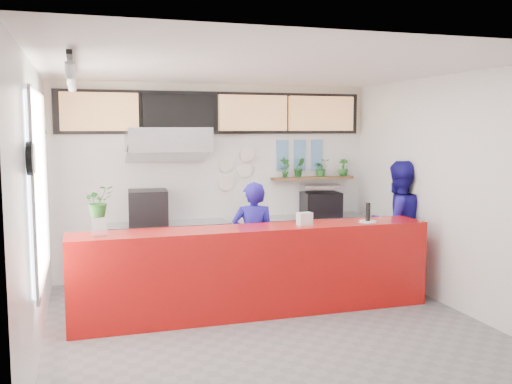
{
  "coord_description": "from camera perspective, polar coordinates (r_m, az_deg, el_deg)",
  "views": [
    {
      "loc": [
        -2.04,
        -6.23,
        2.31
      ],
      "look_at": [
        0.1,
        0.7,
        1.5
      ],
      "focal_mm": 40.0,
      "sensor_mm": 36.0,
      "label": 1
    }
  ],
  "objects": [
    {
      "name": "herb_a",
      "position": [
        9.21,
        2.92,
        2.48
      ],
      "size": [
        0.2,
        0.15,
        0.33
      ],
      "primitive_type": "imported",
      "rotation": [
        0.0,
        0.0,
        0.22
      ],
      "color": "#215E20",
      "rests_on": "herb_shelf"
    },
    {
      "name": "menu_board_far_right",
      "position": [
        9.4,
        6.54,
        7.8
      ],
      "size": [
        1.1,
        0.1,
        0.55
      ],
      "primitive_type": "cube",
      "color": "tan",
      "rests_on": "wall_back"
    },
    {
      "name": "herb_b",
      "position": [
        9.3,
        4.36,
        2.46
      ],
      "size": [
        0.18,
        0.14,
        0.32
      ],
      "primitive_type": "imported",
      "rotation": [
        0.0,
        0.0,
        -0.0
      ],
      "color": "#215E20",
      "rests_on": "herb_shelf"
    },
    {
      "name": "basil_vase",
      "position": [
        6.63,
        -15.47,
        -0.89
      ],
      "size": [
        0.4,
        0.38,
        0.36
      ],
      "primitive_type": "imported",
      "rotation": [
        0.0,
        0.0,
        0.41
      ],
      "color": "#215E20",
      "rests_on": "glass_vase"
    },
    {
      "name": "floor",
      "position": [
        6.95,
        0.94,
        -13.04
      ],
      "size": [
        5.0,
        5.0,
        0.0
      ],
      "primitive_type": "plane",
      "color": "slate",
      "rests_on": "ground"
    },
    {
      "name": "extraction_hood",
      "position": [
        8.47,
        -8.79,
        5.22
      ],
      "size": [
        1.2,
        0.7,
        0.35
      ],
      "primitive_type": "cube",
      "color": "#B2B5BA",
      "rests_on": "ceiling"
    },
    {
      "name": "herb_c",
      "position": [
        9.45,
        6.54,
        2.42
      ],
      "size": [
        0.28,
        0.24,
        0.29
      ],
      "primitive_type": "imported",
      "rotation": [
        0.0,
        0.0,
        -0.07
      ],
      "color": "#215E20",
      "rests_on": "herb_shelf"
    },
    {
      "name": "photo_frame_b",
      "position": [
        9.37,
        4.4,
        4.46
      ],
      "size": [
        0.2,
        0.02,
        0.25
      ],
      "primitive_type": "cube",
      "color": "#598CBF",
      "rests_on": "wall_back"
    },
    {
      "name": "ceiling",
      "position": [
        6.59,
        0.99,
        12.38
      ],
      "size": [
        5.0,
        5.0,
        0.0
      ],
      "primitive_type": "plane",
      "rotation": [
        3.14,
        0.0,
        0.0
      ],
      "color": "silver"
    },
    {
      "name": "wall_left",
      "position": [
        6.3,
        -21.21,
        -1.45
      ],
      "size": [
        0.0,
        5.0,
        5.0
      ],
      "primitive_type": "plane",
      "rotation": [
        1.57,
        0.0,
        1.57
      ],
      "color": "white",
      "rests_on": "ground"
    },
    {
      "name": "menu_board_far_left",
      "position": [
        8.61,
        -15.38,
        7.75
      ],
      "size": [
        1.1,
        0.1,
        0.55
      ],
      "primitive_type": "cube",
      "color": "tan",
      "rests_on": "wall_back"
    },
    {
      "name": "napkin_holder",
      "position": [
        7.2,
        4.88,
        -2.69
      ],
      "size": [
        0.2,
        0.14,
        0.16
      ],
      "primitive_type": "cube",
      "rotation": [
        0.0,
        0.0,
        0.16
      ],
      "color": "silver",
      "rests_on": "service_counter"
    },
    {
      "name": "herb_shelf",
      "position": [
        9.4,
        5.68,
        1.4
      ],
      "size": [
        1.4,
        0.18,
        0.04
      ],
      "primitive_type": "cube",
      "color": "brown",
      "rests_on": "wall_back"
    },
    {
      "name": "wall_clock_face",
      "position": [
        5.35,
        -21.36,
        3.15
      ],
      "size": [
        0.02,
        0.26,
        0.26
      ],
      "primitive_type": "cylinder",
      "rotation": [
        0.0,
        1.57,
        0.0
      ],
      "color": "white",
      "rests_on": "wall_left"
    },
    {
      "name": "espresso_tray",
      "position": [
        9.25,
        6.53,
        0.55
      ],
      "size": [
        0.67,
        0.52,
        0.06
      ],
      "primitive_type": "cube",
      "rotation": [
        0.0,
        0.0,
        -0.17
      ],
      "color": "#A4A5AB",
      "rests_on": "espresso_machine"
    },
    {
      "name": "wall_back",
      "position": [
        9.0,
        -4.0,
        1.2
      ],
      "size": [
        5.0,
        0.0,
        5.0
      ],
      "primitive_type": "plane",
      "rotation": [
        1.57,
        0.0,
        0.0
      ],
      "color": "white",
      "rests_on": "ground"
    },
    {
      "name": "pepper_mill",
      "position": [
        7.52,
        11.13,
        -1.97
      ],
      "size": [
        0.08,
        0.08,
        0.24
      ],
      "primitive_type": "cylinder",
      "rotation": [
        0.0,
        0.0,
        -0.37
      ],
      "color": "black",
      "rests_on": "white_plate"
    },
    {
      "name": "right_bench",
      "position": [
        9.33,
        5.52,
        -5.16
      ],
      "size": [
        1.8,
        0.6,
        0.9
      ],
      "primitive_type": "cube",
      "color": "#B2B5BA",
      "rests_on": "ground"
    },
    {
      "name": "dec_plate_d",
      "position": [
        9.07,
        -0.89,
        3.78
      ],
      "size": [
        0.24,
        0.03,
        0.24
      ],
      "primitive_type": "cylinder",
      "rotation": [
        1.57,
        0.0,
        0.0
      ],
      "color": "silver",
      "rests_on": "wall_back"
    },
    {
      "name": "wall_clock_rim",
      "position": [
        5.35,
        -21.68,
        3.14
      ],
      "size": [
        0.05,
        0.3,
        0.3
      ],
      "primitive_type": "cylinder",
      "rotation": [
        0.0,
        1.57,
        0.0
      ],
      "color": "black",
      "rests_on": "wall_left"
    },
    {
      "name": "track_rail",
      "position": [
        6.26,
        -18.02,
        11.84
      ],
      "size": [
        0.05,
        2.4,
        0.04
      ],
      "primitive_type": "cube",
      "color": "black",
      "rests_on": "ceiling"
    },
    {
      "name": "photo_frame_f",
      "position": [
        9.49,
        6.07,
        2.96
      ],
      "size": [
        0.2,
        0.02,
        0.25
      ],
      "primitive_type": "cube",
      "color": "#598CBF",
      "rests_on": "wall_back"
    },
    {
      "name": "photo_frame_d",
      "position": [
        9.27,
        2.66,
        2.91
      ],
      "size": [
        0.2,
        0.02,
        0.25
      ],
      "primitive_type": "cube",
      "color": "#598CBF",
      "rests_on": "wall_back"
    },
    {
      "name": "panini_oven",
      "position": [
        8.56,
        -10.75,
        -1.51
      ],
      "size": [
        0.6,
        0.6,
        0.51
      ],
      "primitive_type": "cube",
      "rotation": [
        0.0,
        0.0,
        -0.08
      ],
      "color": "black",
      "rests_on": "prep_bench"
    },
    {
      "name": "dec_plate_c",
      "position": [
        9.01,
        -3.02,
        0.89
      ],
      "size": [
        0.24,
        0.03,
        0.24
      ],
      "primitive_type": "cylinder",
      "rotation": [
        1.57,
        0.0,
        0.0
      ],
      "color": "silver",
      "rests_on": "wall_back"
    },
    {
      "name": "staff_right",
      "position": [
        8.55,
        13.96,
        -3.15
      ],
      "size": [
        0.91,
        0.71,
        1.85
      ],
      "primitive_type": "imported",
      "rotation": [
        0.0,
        0.0,
        3.16
      ],
      "color": "navy",
      "rests_on": "ground"
    },
    {
      "name": "photo_frame_c",
      "position": [
        9.48,
        6.09,
        4.47
      ],
      "size": [
        0.2,
        0.02,
        0.25
      ],
      "primitive_type": "cube",
      "color": "#598CBF",
      "rests_on": "wall_back"
    },
    {
      "name": "glass_vase",
      "position": [
        6.67,
        -15.4,
        -3.39
      ],
      "size": [
        0.21,
        0.21,
        0.21
      ],
      "primitive_type": "cylinder",
      "rotation": [
        0.0,
        0.0,
        0.28
      ],
      "color": "silver",
      "rests_on": "service_counter"
    },
    {
      "name": "dec_plate_a",
      "position": [
        8.99,
        -3.04,
        2.79
      ],
      "size": [
        0.24,
        0.03,
        0.24
      ],
      "primitive_type": "cylinder",
      "rotation": [
        1.57,
        0.0,
        0.0
      ],
      "color": "silver",
      "rests_on": "wall_back"
    },
    {
      "name": "service_counter",
      "position": [
        7.15,
        -0.06,
        -7.87
      ],
      "size": [
        4.5,
        0.6,
        1.1
      ],
      "primitive_type": "cube",
      "color": "#B00E0C",
      "rests_on": "ground"
    },
    {
      "name": "prep_bench",
      "position": [
        8.72,
        -8.64,
        -6.02
      ],
      "size": [
        1.8,
        0.6,
        0.9
      ],
      "primitive_type": "cube",
      "color": "#B2B5BA",
      "rests_on": "ground"
    },
    {
      "name": "dec_plate_b",
      "position": [
        9.07,
        -1.19,
        2.2
      ],
      "size": [
        0.24,
        0.03,
        0.24
      ],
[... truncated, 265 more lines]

